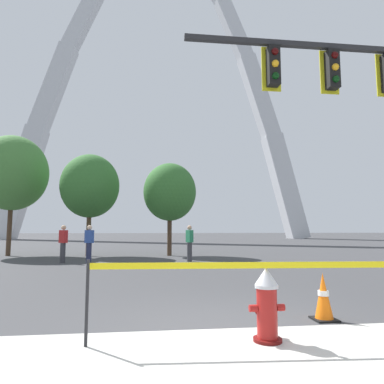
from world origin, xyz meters
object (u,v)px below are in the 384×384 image
at_px(pedestrian_walking_right, 63,243).
at_px(pedestrian_standing_center, 190,243).
at_px(monument_arch, 160,100).
at_px(traffic_cone_by_hydrant, 323,297).
at_px(pedestrian_walking_left, 89,243).
at_px(fire_hydrant, 267,304).

bearing_deg(pedestrian_walking_right, pedestrian_standing_center, -0.18).
distance_m(monument_arch, pedestrian_standing_center, 40.38).
xyz_separation_m(monument_arch, pedestrian_standing_center, (0.66, -35.03, -20.09)).
distance_m(pedestrian_standing_center, pedestrian_walking_right, 5.41).
distance_m(traffic_cone_by_hydrant, pedestrian_walking_left, 11.16).
relative_size(fire_hydrant, monument_arch, 0.02).
relative_size(pedestrian_standing_center, pedestrian_walking_right, 1.00).
bearing_deg(traffic_cone_by_hydrant, pedestrian_walking_right, 122.81).
bearing_deg(fire_hydrant, traffic_cone_by_hydrant, 36.13).
distance_m(traffic_cone_by_hydrant, pedestrian_standing_center, 10.03).
bearing_deg(fire_hydrant, monument_arch, 90.56).
bearing_deg(monument_arch, pedestrian_standing_center, -88.91).
bearing_deg(pedestrian_walking_left, monument_arch, 84.10).
bearing_deg(pedestrian_walking_left, pedestrian_walking_right, 170.02).
relative_size(pedestrian_walking_left, pedestrian_walking_right, 1.00).
relative_size(monument_arch, pedestrian_walking_right, 30.27).
height_order(fire_hydrant, pedestrian_standing_center, pedestrian_standing_center).
xyz_separation_m(monument_arch, pedestrian_walking_right, (-4.75, -35.01, -20.09)).
xyz_separation_m(fire_hydrant, pedestrian_walking_right, (-5.20, 10.89, 0.35)).
xyz_separation_m(traffic_cone_by_hydrant, monument_arch, (-1.69, 45.00, 20.54)).
xyz_separation_m(traffic_cone_by_hydrant, pedestrian_walking_right, (-6.44, 9.99, 0.46)).
height_order(traffic_cone_by_hydrant, pedestrian_walking_left, pedestrian_walking_left).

